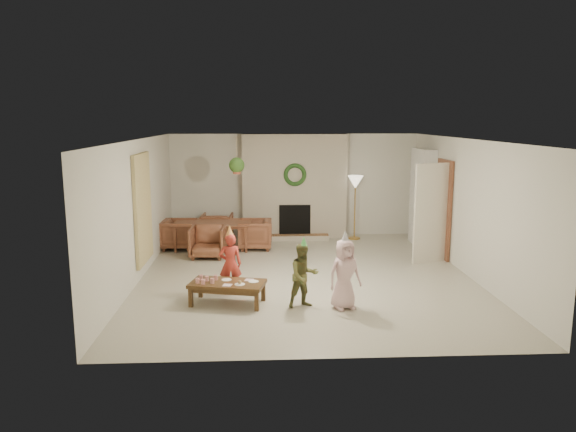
{
  "coord_description": "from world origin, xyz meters",
  "views": [
    {
      "loc": [
        -0.8,
        -9.55,
        2.87
      ],
      "look_at": [
        -0.3,
        0.4,
        1.05
      ],
      "focal_mm": 33.49,
      "sensor_mm": 36.0,
      "label": 1
    }
  ],
  "objects": [
    {
      "name": "fireplace_firebox",
      "position": [
        0.0,
        3.12,
        0.45
      ],
      "size": [
        0.75,
        0.12,
        0.75
      ],
      "primitive_type": "cube",
      "color": "black",
      "rests_on": "floor"
    },
    {
      "name": "plate_b",
      "position": [
        -1.14,
        -1.61,
        0.36
      ],
      "size": [
        0.19,
        0.19,
        0.01
      ],
      "primitive_type": "cylinder",
      "rotation": [
        0.0,
        0.0,
        -0.22
      ],
      "color": "white",
      "rests_on": "coffee_table_top"
    },
    {
      "name": "coffee_leg_fl",
      "position": [
        -1.9,
        -1.59,
        0.15
      ],
      "size": [
        0.07,
        0.07,
        0.3
      ],
      "primitive_type": "cube",
      "rotation": [
        0.0,
        0.0,
        -0.22
      ],
      "color": "#4F351A",
      "rests_on": "floor"
    },
    {
      "name": "cup_e",
      "position": [
        -1.57,
        -1.53,
        0.39
      ],
      "size": [
        0.07,
        0.07,
        0.08
      ],
      "primitive_type": "cylinder",
      "rotation": [
        0.0,
        0.0,
        -0.22
      ],
      "color": "silver",
      "rests_on": "coffee_table_top"
    },
    {
      "name": "ceiling",
      "position": [
        0.0,
        0.0,
        2.5
      ],
      "size": [
        7.0,
        7.0,
        0.0
      ],
      "primitive_type": "plane",
      "rotation": [
        3.14,
        0.0,
        0.0
      ],
      "color": "white",
      "rests_on": "wall_back"
    },
    {
      "name": "wall_right",
      "position": [
        3.0,
        0.0,
        1.25
      ],
      "size": [
        0.0,
        7.0,
        7.0
      ],
      "primitive_type": "plane",
      "rotation": [
        1.57,
        0.0,
        -1.57
      ],
      "color": "silver",
      "rests_on": "floor"
    },
    {
      "name": "floor_lamp_shade",
      "position": [
        1.43,
        3.0,
        1.38
      ],
      "size": [
        0.37,
        0.37,
        0.31
      ],
      "primitive_type": "cone",
      "rotation": [
        3.14,
        0.0,
        0.0
      ],
      "color": "beige",
      "rests_on": "floor_lamp_post"
    },
    {
      "name": "dining_table",
      "position": [
        -1.89,
        2.17,
        0.3
      ],
      "size": [
        1.75,
        1.03,
        0.6
      ],
      "primitive_type": "imported",
      "rotation": [
        0.0,
        0.0,
        -0.05
      ],
      "color": "brown",
      "rests_on": "floor"
    },
    {
      "name": "dining_chair_right",
      "position": [
        -0.95,
        2.12,
        0.33
      ],
      "size": [
        0.76,
        0.74,
        0.66
      ],
      "primitive_type": "imported",
      "rotation": [
        0.0,
        0.0,
        -1.62
      ],
      "color": "brown",
      "rests_on": "floor"
    },
    {
      "name": "floor",
      "position": [
        0.0,
        0.0,
        0.0
      ],
      "size": [
        7.0,
        7.0,
        0.0
      ],
      "primitive_type": "plane",
      "color": "#B7B29E",
      "rests_on": "ground"
    },
    {
      "name": "coffee_leg_fr",
      "position": [
        -0.88,
        -1.81,
        0.15
      ],
      "size": [
        0.07,
        0.07,
        0.3
      ],
      "primitive_type": "cube",
      "rotation": [
        0.0,
        0.0,
        -0.22
      ],
      "color": "#4F351A",
      "rests_on": "floor"
    },
    {
      "name": "cup_c",
      "position": [
        -1.71,
        -1.57,
        0.39
      ],
      "size": [
        0.07,
        0.07,
        0.08
      ],
      "primitive_type": "cylinder",
      "rotation": [
        0.0,
        0.0,
        -0.22
      ],
      "color": "silver",
      "rests_on": "coffee_table_top"
    },
    {
      "name": "wall_left",
      "position": [
        -3.0,
        0.0,
        1.25
      ],
      "size": [
        0.0,
        7.0,
        7.0
      ],
      "primitive_type": "plane",
      "rotation": [
        1.57,
        0.0,
        1.57
      ],
      "color": "silver",
      "rests_on": "floor"
    },
    {
      "name": "hanging_plant_pot",
      "position": [
        -1.3,
        1.5,
        1.8
      ],
      "size": [
        0.16,
        0.16,
        0.12
      ],
      "primitive_type": "cylinder",
      "color": "brown",
      "rests_on": "hanging_plant_cord"
    },
    {
      "name": "wall_back",
      "position": [
        0.0,
        3.5,
        1.25
      ],
      "size": [
        7.0,
        0.0,
        7.0
      ],
      "primitive_type": "plane",
      "rotation": [
        1.57,
        0.0,
        0.0
      ],
      "color": "silver",
      "rests_on": "floor"
    },
    {
      "name": "party_hat_plaid",
      "position": [
        -0.16,
        -1.67,
        1.03
      ],
      "size": [
        0.12,
        0.12,
        0.16
      ],
      "primitive_type": "cone",
      "rotation": [
        0.0,
        0.0,
        -0.01
      ],
      "color": "#53C257",
      "rests_on": "child_plaid"
    },
    {
      "name": "floor_lamp_base",
      "position": [
        1.43,
        3.0,
        0.02
      ],
      "size": [
        0.29,
        0.29,
        0.03
      ],
      "primitive_type": "cylinder",
      "color": "gold",
      "rests_on": "floor"
    },
    {
      "name": "dining_chair_left",
      "position": [
        -2.63,
        2.2,
        0.33
      ],
      "size": [
        0.76,
        0.74,
        0.66
      ],
      "primitive_type": "imported",
      "rotation": [
        0.0,
        0.0,
        1.52
      ],
      "color": "brown",
      "rests_on": "floor"
    },
    {
      "name": "curtain_panel",
      "position": [
        -2.96,
        0.2,
        1.25
      ],
      "size": [
        0.06,
        1.2,
        2.0
      ],
      "primitive_type": "cube",
      "color": "beige",
      "rests_on": "wall_left"
    },
    {
      "name": "door_leaf",
      "position": [
        2.58,
        0.82,
        1.0
      ],
      "size": [
        0.77,
        0.32,
        2.0
      ],
      "primitive_type": "cube",
      "rotation": [
        0.0,
        0.0,
        -1.22
      ],
      "color": "beige",
      "rests_on": "floor"
    },
    {
      "name": "party_hat_red",
      "position": [
        -1.32,
        -0.99,
        1.06
      ],
      "size": [
        0.17,
        0.17,
        0.19
      ],
      "primitive_type": "cone",
      "rotation": [
        0.0,
        0.0,
        -0.26
      ],
      "color": "#E5D84C",
      "rests_on": "child_red"
    },
    {
      "name": "dining_chair_near",
      "position": [
        -1.92,
        1.42,
        0.33
      ],
      "size": [
        0.74,
        0.76,
        0.66
      ],
      "primitive_type": "imported",
      "rotation": [
        0.0,
        0.0,
        -0.05
      ],
      "color": "brown",
      "rests_on": "floor"
    },
    {
      "name": "plate_c",
      "position": [
        -0.93,
        -1.47,
        0.36
      ],
      "size": [
        0.19,
        0.19,
        0.01
      ],
      "primitive_type": "cylinder",
      "rotation": [
        0.0,
        0.0,
        -0.22
      ],
      "color": "white",
      "rests_on": "coffee_table_top"
    },
    {
      "name": "hanging_plant_foliage",
      "position": [
        -1.3,
        1.5,
        1.92
      ],
      "size": [
        0.32,
        0.32,
        0.32
      ],
      "primitive_type": "sphere",
      "color": "#254517",
      "rests_on": "hanging_plant_pot"
    },
    {
      "name": "child_plaid",
      "position": [
        -0.16,
        -1.67,
        0.5
      ],
      "size": [
        0.58,
        0.52,
        1.0
      ],
      "primitive_type": "imported",
      "rotation": [
        0.0,
        0.0,
        0.34
      ],
      "color": "brown",
      "rests_on": "floor"
    },
    {
      "name": "coffee_leg_br",
      "position": [
        -0.78,
        -1.36,
        0.15
      ],
      "size": [
        0.07,
        0.07,
        0.3
      ],
      "primitive_type": "cube",
      "rotation": [
        0.0,
        0.0,
        -0.22
      ],
      "color": "#4F351A",
      "rests_on": "floor"
    },
    {
      "name": "fireplace_hearth",
      "position": [
        0.0,
        2.95,
        0.06
      ],
      "size": [
        1.6,
        0.3,
        0.12
      ],
      "primitive_type": "cube",
      "color": "brown",
      "rests_on": "floor"
    },
    {
      "name": "coffee_leg_bl",
      "position": [
        -1.8,
        -1.13,
        0.15
      ],
      "size": [
        0.07,
        0.07,
        0.3
      ],
      "primitive_type": "cube",
      "rotation": [
        0.0,
        0.0,
        -0.22
      ],
      "color": "#4F351A",
      "rests_on": "floor"
    },
    {
      "name": "food_scoop",
      "position": [
        -1.14,
        -1.61,
        0.39
      ],
      "size": [
        0.07,
        0.07,
        0.06
      ],
      "primitive_type": "sphere",
      "rotation": [
        0.0,
        0.0,
        -0.22
      ],
      "color": "tan",
      "rests_on": "plate_b"
    },
    {
      "name": "napkin_left",
      "position": [
        -1.33,
        -1.64,
        0.36
      ],
      "size": [
        0.16,
        0.16,
        0.01
      ],
      "primitive_type": "cube",
      "rotation": [
        0.0,
        0.0,
        -0.22
      ],
      "color": "#D59DB0",
      "rests_on": "coffee_table_top"
    },
    {
      "name": "floor_lamp_post",
      "position": [
        1.43,
        3.0,
        0.71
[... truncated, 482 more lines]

